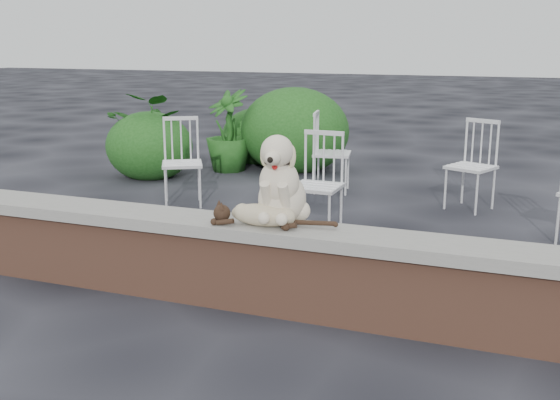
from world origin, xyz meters
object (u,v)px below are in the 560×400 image
(dog, at_px, (282,177))
(chair_d, at_px, (471,165))
(potted_plant_b, at_px, (228,131))
(cat, at_px, (262,214))
(chair_a, at_px, (182,162))
(potted_plant_a, at_px, (150,134))
(chair_b, at_px, (317,185))
(chair_e, at_px, (332,152))

(dog, relative_size, chair_d, 0.64)
(potted_plant_b, bearing_deg, cat, -62.11)
(chair_d, relative_size, chair_a, 1.00)
(dog, relative_size, chair_a, 0.64)
(potted_plant_a, bearing_deg, cat, -49.51)
(chair_b, bearing_deg, potted_plant_a, 148.85)
(cat, height_order, chair_b, chair_b)
(chair_e, bearing_deg, chair_b, -178.73)
(chair_d, relative_size, potted_plant_b, 0.85)
(potted_plant_b, bearing_deg, dog, -60.40)
(dog, distance_m, cat, 0.28)
(chair_b, relative_size, potted_plant_a, 0.85)
(chair_a, distance_m, potted_plant_b, 1.95)
(cat, relative_size, potted_plant_b, 0.87)
(potted_plant_a, xyz_separation_m, potted_plant_b, (0.83, 0.65, 0.00))
(chair_a, xyz_separation_m, chair_e, (1.32, 1.20, 0.00))
(cat, relative_size, chair_d, 1.02)
(dog, distance_m, chair_b, 1.71)
(chair_b, distance_m, potted_plant_a, 3.41)
(chair_d, xyz_separation_m, chair_b, (-1.22, -1.47, 0.00))
(dog, height_order, chair_a, dog)
(chair_a, relative_size, potted_plant_a, 0.85)
(cat, height_order, chair_d, chair_d)
(cat, height_order, chair_a, chair_a)
(chair_a, bearing_deg, dog, -77.42)
(dog, distance_m, chair_d, 3.27)
(dog, relative_size, potted_plant_a, 0.55)
(cat, height_order, potted_plant_b, potted_plant_b)
(chair_d, xyz_separation_m, chair_a, (-2.92, -0.91, 0.00))
(chair_a, height_order, potted_plant_b, potted_plant_b)
(chair_d, xyz_separation_m, potted_plant_a, (-4.11, 0.36, 0.08))
(cat, xyz_separation_m, chair_b, (-0.20, 1.78, -0.19))
(chair_e, bearing_deg, chair_d, -110.86)
(chair_d, distance_m, chair_b, 1.91)
(dog, xyz_separation_m, chair_a, (-1.98, 2.19, -0.41))
(potted_plant_a, relative_size, potted_plant_b, 1.00)
(chair_d, height_order, potted_plant_a, potted_plant_a)
(potted_plant_b, bearing_deg, chair_b, -50.32)
(chair_b, height_order, potted_plant_b, potted_plant_b)
(chair_a, bearing_deg, chair_d, -12.15)
(cat, bearing_deg, potted_plant_a, 124.73)
(chair_e, xyz_separation_m, potted_plant_b, (-1.68, 0.72, 0.08))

